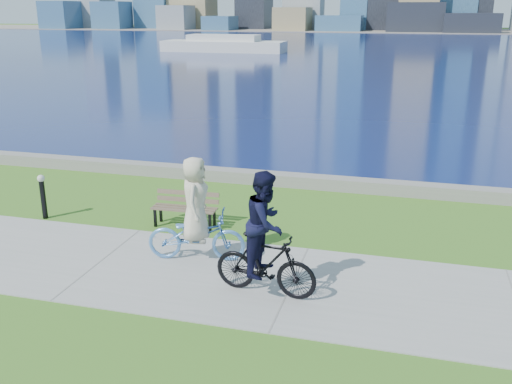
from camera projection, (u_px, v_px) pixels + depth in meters
The scene contains 10 objects.
ground at pixel (291, 285), 10.74m from camera, with size 320.00×320.00×0.00m, color #35631A.
concrete_path at pixel (291, 285), 10.74m from camera, with size 80.00×3.50×0.02m, color gray.
seawall at pixel (336, 183), 16.38m from camera, with size 90.00×0.50×0.35m, color slate.
bay_water at pixel (402, 47), 76.81m from camera, with size 320.00×131.00×0.01m, color #0B184B.
far_shore at pixel (409, 31), 130.02m from camera, with size 320.00×30.00×0.12m, color slate.
ferry_near at pixel (224, 45), 67.60m from camera, with size 14.63×4.18×1.99m.
park_bench at pixel (186, 206), 13.58m from camera, with size 1.58×0.60×0.81m.
bollard_lamp at pixel (43, 194), 13.98m from camera, with size 0.18×0.18×1.12m.
cyclist_woman at pixel (196, 222), 11.57m from camera, with size 1.05×2.10×2.18m.
cyclist_man at pixel (265, 244), 10.10m from camera, with size 0.80×1.96×2.32m.
Camera 1 is at (1.91, -9.51, 4.98)m, focal length 40.00 mm.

